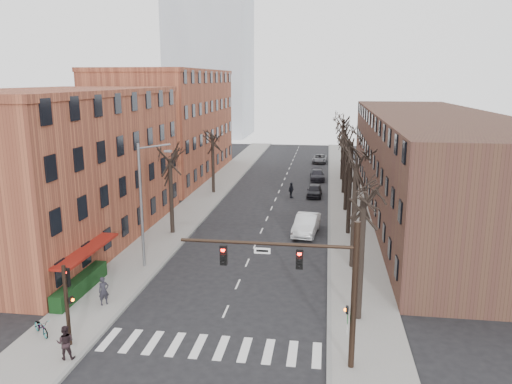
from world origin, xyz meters
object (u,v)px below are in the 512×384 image
at_px(silver_sedan, 306,224).
at_px(pedestrian_a, 104,291).
at_px(parked_car_near, 314,190).
at_px(parked_car_mid, 317,175).
at_px(bicycle, 41,327).

distance_m(silver_sedan, pedestrian_a, 19.64).
xyz_separation_m(parked_car_near, parked_car_mid, (0.11, 9.68, -0.02)).
height_order(parked_car_near, bicycle, parked_car_near).
distance_m(pedestrian_a, bicycle, 4.26).
bearing_deg(pedestrian_a, parked_car_mid, 29.17).
bearing_deg(parked_car_near, pedestrian_a, -109.31).
height_order(silver_sedan, pedestrian_a, pedestrian_a).
height_order(parked_car_mid, bicycle, parked_car_mid).
distance_m(parked_car_near, pedestrian_a, 32.65).
bearing_deg(bicycle, parked_car_near, 16.30).
relative_size(parked_car_near, parked_car_mid, 0.88).
relative_size(silver_sedan, bicycle, 3.16).
height_order(parked_car_near, parked_car_mid, parked_car_near).
relative_size(parked_car_mid, bicycle, 2.82).
bearing_deg(parked_car_near, silver_sedan, -89.69).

